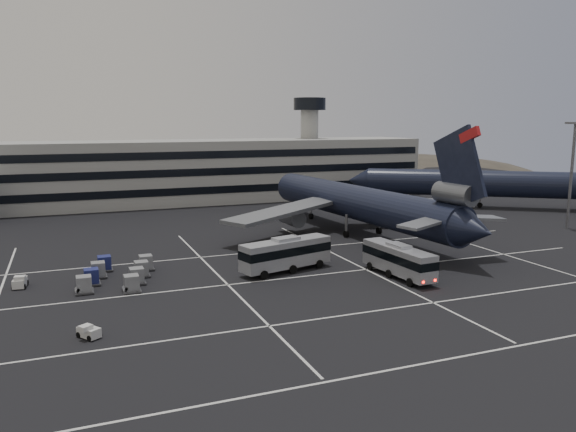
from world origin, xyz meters
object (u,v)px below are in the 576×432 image
(tug_a, at_px, (20,282))
(uld_cluster, at_px, (117,273))
(bus_near, at_px, (398,259))
(bus_far, at_px, (286,253))
(trijet_main, at_px, (358,203))

(tug_a, bearing_deg, uld_cluster, 1.67)
(bus_near, bearing_deg, bus_far, 143.63)
(trijet_main, xyz_separation_m, tug_a, (-49.83, -12.56, -4.60))
(bus_far, xyz_separation_m, tug_a, (-30.38, 4.53, -1.72))
(bus_far, distance_m, uld_cluster, 20.29)
(bus_near, bearing_deg, trijet_main, 67.91)
(trijet_main, relative_size, uld_cluster, 4.46)
(bus_far, height_order, tug_a, bus_far)
(uld_cluster, bearing_deg, tug_a, 174.07)
(bus_far, bearing_deg, uld_cluster, 65.03)
(bus_near, bearing_deg, tug_a, 160.03)
(bus_near, distance_m, uld_cluster, 33.35)
(tug_a, relative_size, uld_cluster, 0.19)
(bus_near, relative_size, bus_far, 0.92)
(bus_near, xyz_separation_m, uld_cluster, (-31.55, 10.73, -1.30))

